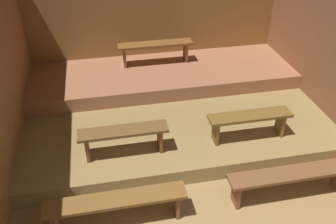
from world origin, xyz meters
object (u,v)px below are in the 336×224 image
at_px(bench_lower_left, 123,135).
at_px(bench_lower_right, 250,120).
at_px(bench_floor_left, 116,203).
at_px(bench_floor_right, 291,177).
at_px(bench_middle_center, 155,47).

distance_m(bench_lower_left, bench_lower_right, 2.02).
bearing_deg(bench_floor_left, bench_floor_right, 0.00).
bearing_deg(bench_floor_left, bench_middle_center, 72.27).
height_order(bench_floor_right, bench_middle_center, bench_middle_center).
bearing_deg(bench_lower_left, bench_lower_right, 0.00).
xyz_separation_m(bench_floor_right, bench_lower_right, (-0.22, 1.09, 0.26)).
bearing_deg(bench_floor_left, bench_lower_right, 25.91).
bearing_deg(bench_lower_right, bench_floor_left, -154.09).
relative_size(bench_lower_right, bench_middle_center, 0.88).
bearing_deg(bench_lower_right, bench_floor_right, -78.65).
distance_m(bench_floor_left, bench_middle_center, 3.79).
height_order(bench_floor_left, bench_lower_right, bench_lower_right).
distance_m(bench_floor_right, bench_middle_center, 3.84).
height_order(bench_floor_left, bench_lower_left, bench_lower_left).
distance_m(bench_lower_left, bench_middle_center, 2.66).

